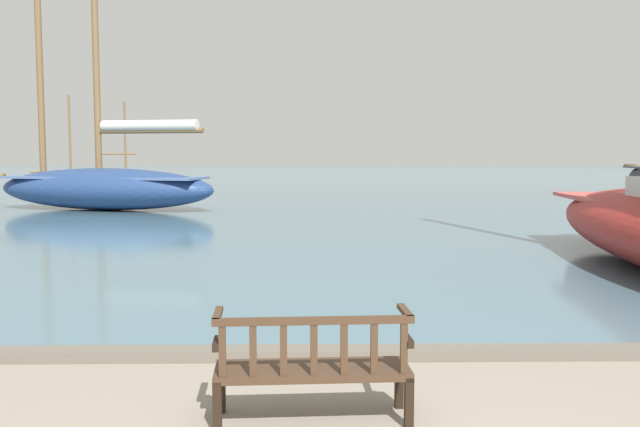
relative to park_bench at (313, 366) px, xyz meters
The scene contains 5 objects.
harbor_water 41.90m from the park_bench, 89.46° to the left, with size 100.00×80.00×0.08m, color slate.
quay_edge_kerb 1.84m from the park_bench, 77.34° to the left, with size 40.00×0.30×0.12m, color #675F54.
park_bench is the anchor object (origin of this frame).
sailboat_outer_port 20.82m from the park_bench, 110.27° to the left, with size 9.48×4.48×9.98m.
sailboat_outer_starboard 41.44m from the park_bench, 108.46° to the left, with size 6.95×2.66×6.67m.
Camera 1 is at (-0.43, -3.59, 2.24)m, focal length 40.00 mm.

